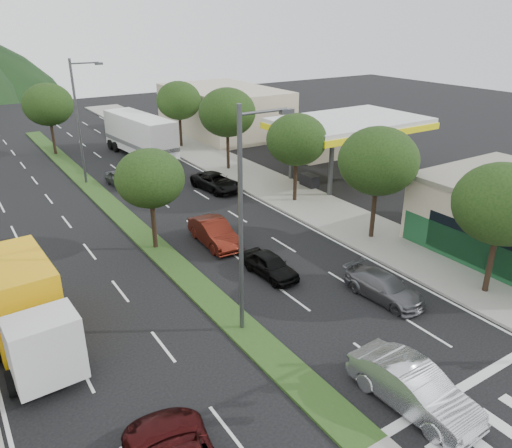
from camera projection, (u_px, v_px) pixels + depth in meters
sidewalk_right at (263, 182)px, 41.82m from camera, size 5.00×90.00×0.15m
median at (105, 200)px, 37.88m from camera, size 1.60×56.00×0.12m
gas_canopy at (350, 125)px, 40.98m from camera, size 12.20×8.20×5.25m
bldg_right_far at (224, 110)px, 59.04m from camera, size 10.00×16.00×5.20m
tree_r_a at (502, 204)px, 23.48m from camera, size 4.60×4.60×6.63m
tree_r_b at (378, 161)px, 29.59m from camera, size 4.80×4.80×6.94m
tree_r_c at (296, 140)px, 35.89m from camera, size 4.40×4.40×6.48m
tree_r_d at (227, 112)px, 43.45m from camera, size 5.00×5.00×7.17m
tree_r_e at (179, 101)px, 51.30m from camera, size 4.60×4.60×6.71m
tree_med_near at (150, 178)px, 28.45m from camera, size 4.00×4.00×6.02m
tree_med_far at (48, 105)px, 48.34m from camera, size 4.80×4.80×6.94m
streetlight_near at (245, 213)px, 20.37m from camera, size 2.60×0.25×10.00m
streetlight_mid at (80, 116)px, 39.71m from camera, size 2.60×0.25×10.00m
sedan_silver at (414, 388)px, 17.71m from camera, size 2.02×5.09×1.65m
car_queue_a at (270, 265)px, 26.81m from camera, size 1.72×3.80×1.27m
car_queue_b at (384, 287)px, 24.65m from camera, size 2.11×4.45×1.25m
car_queue_c at (214, 233)px, 30.43m from camera, size 1.85×4.73×1.54m
car_queue_d at (216, 182)px, 40.01m from camera, size 2.78×5.03×1.33m
car_queue_e at (120, 179)px, 40.95m from camera, size 1.84×3.71×1.21m
box_truck at (25, 310)px, 20.70m from camera, size 3.17×7.52×3.65m
motorhome at (140, 134)px, 49.37m from camera, size 4.14×10.57×3.96m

